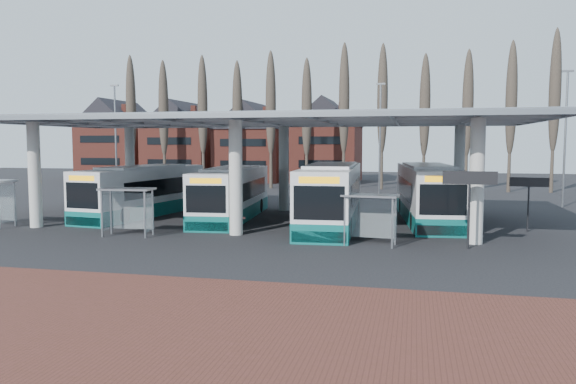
% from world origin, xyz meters
% --- Properties ---
extents(ground, '(140.00, 140.00, 0.00)m').
position_xyz_m(ground, '(0.00, 0.00, 0.00)').
color(ground, black).
rests_on(ground, ground).
extents(brick_strip, '(70.00, 10.00, 0.03)m').
position_xyz_m(brick_strip, '(0.00, -12.00, 0.01)').
color(brick_strip, '#532821').
rests_on(brick_strip, ground).
extents(station_canopy, '(32.00, 16.00, 6.34)m').
position_xyz_m(station_canopy, '(0.00, 8.00, 5.68)').
color(station_canopy, silver).
rests_on(station_canopy, ground).
extents(poplar_row, '(45.10, 1.10, 14.50)m').
position_xyz_m(poplar_row, '(0.00, 33.00, 8.78)').
color(poplar_row, '#473D33').
rests_on(poplar_row, ground).
extents(townhouse_row, '(36.80, 10.30, 12.25)m').
position_xyz_m(townhouse_row, '(-15.75, 44.00, 5.94)').
color(townhouse_row, brown).
rests_on(townhouse_row, ground).
extents(lamp_post_a, '(0.80, 0.16, 10.17)m').
position_xyz_m(lamp_post_a, '(-18.00, 22.00, 5.34)').
color(lamp_post_a, slate).
rests_on(lamp_post_a, ground).
extents(lamp_post_b, '(0.80, 0.16, 10.17)m').
position_xyz_m(lamp_post_b, '(6.00, 26.00, 5.34)').
color(lamp_post_b, slate).
rests_on(lamp_post_b, ground).
extents(lamp_post_c, '(0.80, 0.16, 10.17)m').
position_xyz_m(lamp_post_c, '(20.00, 20.00, 5.34)').
color(lamp_post_c, slate).
rests_on(lamp_post_c, ground).
extents(bus_0, '(4.07, 12.15, 3.31)m').
position_xyz_m(bus_0, '(-8.54, 8.93, 1.56)').
color(bus_0, white).
rests_on(bus_0, ground).
extents(bus_1, '(3.51, 11.99, 3.29)m').
position_xyz_m(bus_1, '(-2.25, 8.66, 1.55)').
color(bus_1, white).
rests_on(bus_1, ground).
extents(bus_2, '(3.47, 13.12, 3.61)m').
position_xyz_m(bus_2, '(4.40, 7.02, 1.70)').
color(bus_2, white).
rests_on(bus_2, ground).
extents(bus_3, '(4.01, 12.86, 3.51)m').
position_xyz_m(bus_3, '(9.88, 10.23, 1.66)').
color(bus_3, white).
rests_on(bus_3, ground).
extents(shelter_1, '(2.79, 1.57, 2.49)m').
position_xyz_m(shelter_1, '(-5.36, 1.00, 1.81)').
color(shelter_1, gray).
rests_on(shelter_1, ground).
extents(shelter_2, '(2.71, 1.54, 2.41)m').
position_xyz_m(shelter_2, '(7.12, 1.08, 1.75)').
color(shelter_2, gray).
rests_on(shelter_2, ground).
extents(info_sign_0, '(2.38, 0.19, 3.54)m').
position_xyz_m(info_sign_0, '(11.55, 1.06, 2.97)').
color(info_sign_0, black).
rests_on(info_sign_0, ground).
extents(info_sign_1, '(1.98, 0.40, 2.96)m').
position_xyz_m(info_sign_1, '(15.16, 6.92, 2.48)').
color(info_sign_1, black).
rests_on(info_sign_1, ground).
extents(barrier, '(1.94, 0.65, 0.97)m').
position_xyz_m(barrier, '(-0.59, 3.13, 0.75)').
color(barrier, black).
rests_on(barrier, ground).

